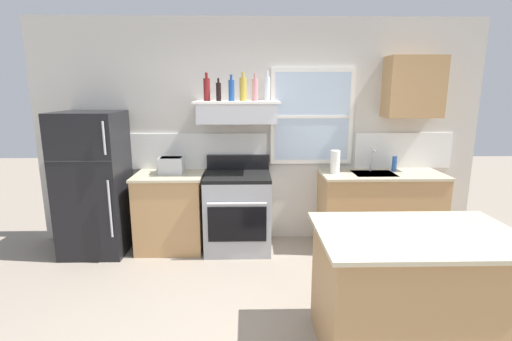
% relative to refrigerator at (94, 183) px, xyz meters
% --- Properties ---
extents(back_wall, '(5.40, 0.11, 2.70)m').
position_rel_refrigerator_xyz_m(back_wall, '(1.93, 0.39, 0.54)').
color(back_wall, beige).
rests_on(back_wall, ground_plane).
extents(refrigerator, '(0.70, 0.72, 1.63)m').
position_rel_refrigerator_xyz_m(refrigerator, '(0.00, 0.00, 0.00)').
color(refrigerator, black).
rests_on(refrigerator, ground_plane).
extents(counter_left_of_stove, '(0.79, 0.63, 0.91)m').
position_rel_refrigerator_xyz_m(counter_left_of_stove, '(0.85, 0.06, -0.36)').
color(counter_left_of_stove, tan).
rests_on(counter_left_of_stove, ground_plane).
extents(toaster, '(0.30, 0.20, 0.19)m').
position_rel_refrigerator_xyz_m(toaster, '(0.88, 0.10, 0.19)').
color(toaster, silver).
rests_on(toaster, counter_left_of_stove).
extents(stove_range, '(0.76, 0.69, 1.09)m').
position_rel_refrigerator_xyz_m(stove_range, '(1.65, 0.02, -0.35)').
color(stove_range, '#9EA0A5').
rests_on(stove_range, ground_plane).
extents(range_hood_shelf, '(0.96, 0.52, 0.24)m').
position_rel_refrigerator_xyz_m(range_hood_shelf, '(1.65, 0.12, 0.81)').
color(range_hood_shelf, silver).
extents(bottle_red_label_wine, '(0.07, 0.07, 0.31)m').
position_rel_refrigerator_xyz_m(bottle_red_label_wine, '(1.31, 0.11, 1.06)').
color(bottle_red_label_wine, maroon).
rests_on(bottle_red_label_wine, range_hood_shelf).
extents(bottle_balsamic_dark, '(0.06, 0.06, 0.25)m').
position_rel_refrigerator_xyz_m(bottle_balsamic_dark, '(1.45, 0.07, 1.03)').
color(bottle_balsamic_dark, black).
rests_on(bottle_balsamic_dark, range_hood_shelf).
extents(bottle_blue_liqueur, '(0.07, 0.07, 0.29)m').
position_rel_refrigerator_xyz_m(bottle_blue_liqueur, '(1.59, 0.07, 1.05)').
color(bottle_blue_liqueur, '#1E478C').
rests_on(bottle_blue_liqueur, range_hood_shelf).
extents(bottle_champagne_gold_foil, '(0.08, 0.08, 0.32)m').
position_rel_refrigerator_xyz_m(bottle_champagne_gold_foil, '(1.72, 0.09, 1.06)').
color(bottle_champagne_gold_foil, '#B29333').
rests_on(bottle_champagne_gold_foil, range_hood_shelf).
extents(bottle_rose_pink, '(0.07, 0.07, 0.30)m').
position_rel_refrigerator_xyz_m(bottle_rose_pink, '(1.85, 0.11, 1.06)').
color(bottle_rose_pink, '#C67F84').
rests_on(bottle_rose_pink, range_hood_shelf).
extents(bottle_clear_tall, '(0.06, 0.06, 0.33)m').
position_rel_refrigerator_xyz_m(bottle_clear_tall, '(1.99, 0.12, 1.07)').
color(bottle_clear_tall, silver).
rests_on(bottle_clear_tall, range_hood_shelf).
extents(counter_right_with_sink, '(1.43, 0.63, 0.91)m').
position_rel_refrigerator_xyz_m(counter_right_with_sink, '(3.35, 0.06, -0.36)').
color(counter_right_with_sink, tan).
rests_on(counter_right_with_sink, ground_plane).
extents(sink_faucet, '(0.03, 0.17, 0.28)m').
position_rel_refrigerator_xyz_m(sink_faucet, '(3.25, 0.16, 0.27)').
color(sink_faucet, silver).
rests_on(sink_faucet, counter_right_with_sink).
extents(paper_towel_roll, '(0.11, 0.11, 0.27)m').
position_rel_refrigerator_xyz_m(paper_towel_roll, '(2.79, 0.06, 0.23)').
color(paper_towel_roll, white).
rests_on(paper_towel_roll, counter_right_with_sink).
extents(dish_soap_bottle, '(0.06, 0.06, 0.18)m').
position_rel_refrigerator_xyz_m(dish_soap_bottle, '(3.53, 0.16, 0.18)').
color(dish_soap_bottle, blue).
rests_on(dish_soap_bottle, counter_right_with_sink).
extents(kitchen_island, '(1.40, 0.90, 0.91)m').
position_rel_refrigerator_xyz_m(kitchen_island, '(2.95, -1.81, -0.36)').
color(kitchen_island, tan).
rests_on(kitchen_island, ground_plane).
extents(upper_cabinet_right, '(0.64, 0.32, 0.70)m').
position_rel_refrigerator_xyz_m(upper_cabinet_right, '(3.70, 0.20, 1.08)').
color(upper_cabinet_right, tan).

